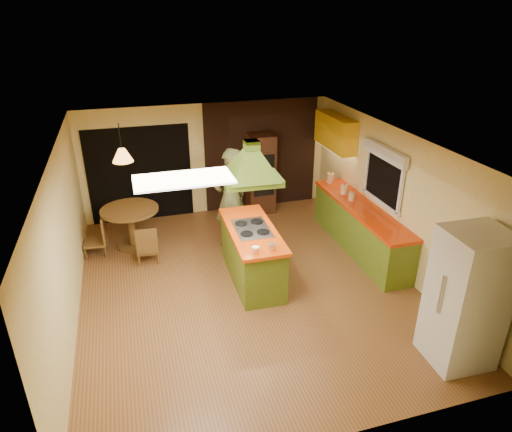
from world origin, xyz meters
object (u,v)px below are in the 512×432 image
object	(u,v)px
kitchen_island	(252,254)
man	(231,198)
wall_oven	(260,173)
canister_large	(330,178)
refrigerator	(467,299)
dining_table	(131,220)

from	to	relation	value
kitchen_island	man	world-z (taller)	man
wall_oven	canister_large	size ratio (longest dim) A/B	8.44
man	kitchen_island	bearing A→B (deg)	70.84
kitchen_island	canister_large	world-z (taller)	canister_large
man	refrigerator	world-z (taller)	man
canister_large	kitchen_island	bearing A→B (deg)	-142.12
wall_oven	canister_large	bearing A→B (deg)	-37.12
man	refrigerator	distance (m)	4.57
man	refrigerator	size ratio (longest dim) A/B	1.04
refrigerator	dining_table	bearing A→B (deg)	134.03
wall_oven	dining_table	distance (m)	3.12
kitchen_island	dining_table	size ratio (longest dim) A/B	1.77
kitchen_island	refrigerator	xyz separation A→B (m)	(2.11, -2.70, 0.47)
refrigerator	dining_table	distance (m)	6.07
dining_table	canister_large	xyz separation A→B (m)	(4.20, -0.03, 0.44)
kitchen_island	man	bearing A→B (deg)	93.62
kitchen_island	canister_large	xyz separation A→B (m)	(2.25, 1.75, 0.54)
kitchen_island	dining_table	xyz separation A→B (m)	(-1.96, 1.78, 0.09)
dining_table	canister_large	distance (m)	4.23
dining_table	refrigerator	bearing A→B (deg)	-47.75
wall_oven	canister_large	world-z (taller)	wall_oven
wall_oven	canister_large	distance (m)	1.62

